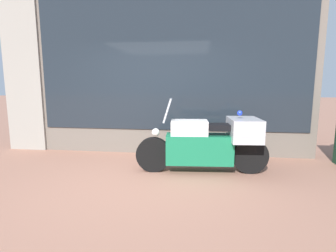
% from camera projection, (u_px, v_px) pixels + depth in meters
% --- Properties ---
extents(ground_plane, '(60.00, 60.00, 0.00)m').
position_uv_depth(ground_plane, '(131.00, 182.00, 4.14)').
color(ground_plane, '#9E6B56').
extents(shop_building, '(6.91, 0.55, 3.96)m').
position_uv_depth(shop_building, '(134.00, 64.00, 5.83)').
color(shop_building, '#6B6056').
rests_on(shop_building, ground).
extents(window_display, '(5.56, 0.30, 1.84)m').
position_uv_depth(window_display, '(170.00, 132.00, 6.00)').
color(window_display, slate).
rests_on(window_display, ground).
extents(paramedic_motorcycle, '(2.30, 0.79, 1.30)m').
position_uv_depth(paramedic_motorcycle, '(211.00, 141.00, 4.54)').
color(paramedic_motorcycle, black).
rests_on(paramedic_motorcycle, ground).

